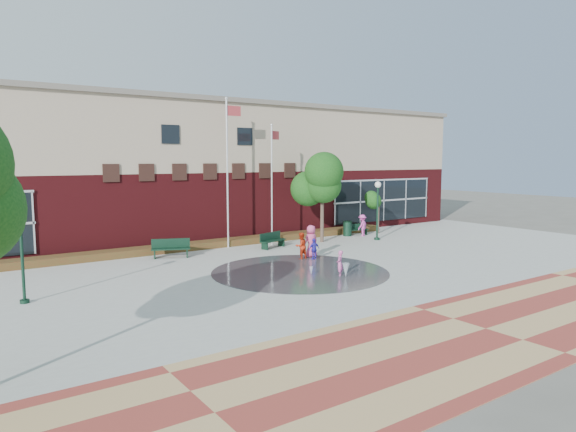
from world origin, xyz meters
TOP-DOWN VIEW (x-y plane):
  - ground at (0.00, 0.00)m, footprint 120.00×120.00m
  - plaza_concrete at (0.00, 4.00)m, footprint 46.00×18.00m
  - paver_band at (0.00, -7.00)m, footprint 46.00×6.00m
  - splash_pad at (0.00, 3.00)m, footprint 8.40×8.40m
  - library_building at (0.00, 17.48)m, footprint 44.40×10.40m
  - flower_bed at (0.00, 11.60)m, footprint 26.00×1.20m
  - flagpole_left at (0.45, 10.95)m, footprint 1.06×0.17m
  - flagpole_right at (3.19, 10.33)m, footprint 0.85×0.44m
  - lamp_left at (-11.57, 4.53)m, footprint 0.38×0.38m
  - lamp_right at (9.92, 7.95)m, footprint 0.41×0.41m
  - bench_left at (-3.70, 9.84)m, footprint 2.12×1.30m
  - bench_mid at (2.53, 9.26)m, footprint 1.96×1.07m
  - bench_right at (10.29, 10.31)m, footprint 1.67×0.86m
  - trash_can at (9.50, 10.42)m, footprint 0.65×0.65m
  - tree_mid at (6.37, 9.34)m, footprint 3.26×3.26m
  - tree_small_right at (12.15, 10.13)m, footprint 1.88×1.88m
  - water_jet_a at (1.01, 0.86)m, footprint 0.33×0.33m
  - water_jet_b at (-0.03, 2.09)m, footprint 0.18×0.18m
  - child_splash at (0.98, 1.25)m, footprint 0.52×0.51m
  - adult_red at (1.88, 5.49)m, footprint 0.75×0.60m
  - adult_pink at (2.70, 5.68)m, footprint 0.89×0.60m
  - child_blue at (2.37, 4.98)m, footprint 0.68×0.29m
  - person_bench at (10.26, 9.74)m, footprint 1.12×0.86m

SIDE VIEW (x-z plane):
  - ground at x=0.00m, z-range 0.00..0.00m
  - flower_bed at x=0.00m, z-range -0.20..0.20m
  - water_jet_a at x=1.01m, z-range -0.32..0.32m
  - water_jet_b at x=-0.03m, z-range -0.20..0.20m
  - plaza_concrete at x=0.00m, z-range 0.00..0.01m
  - paver_band at x=0.00m, z-range 0.00..0.01m
  - splash_pad at x=0.00m, z-range 0.00..0.01m
  - bench_right at x=10.29m, z-range -0.14..0.67m
  - bench_mid at x=2.53m, z-range -0.17..0.78m
  - bench_left at x=-3.70m, z-range -0.18..0.85m
  - trash_can at x=9.50m, z-range 0.01..1.07m
  - child_blue at x=2.37m, z-range 0.00..1.16m
  - child_splash at x=0.98m, z-range 0.00..1.20m
  - adult_red at x=1.88m, z-range 0.00..1.46m
  - person_bench at x=10.26m, z-range 0.00..1.53m
  - adult_pink at x=2.70m, z-range 0.00..1.78m
  - lamp_left at x=-11.57m, z-range 0.43..3.98m
  - tree_small_right at x=12.15m, z-range 0.74..3.96m
  - lamp_right at x=9.92m, z-range 0.47..4.37m
  - tree_mid at x=6.37m, z-range 1.26..6.76m
  - flagpole_right at x=3.19m, z-range 0.44..7.95m
  - library_building at x=0.00m, z-range 0.04..9.24m
  - flagpole_left at x=0.45m, z-range 0.51..9.50m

